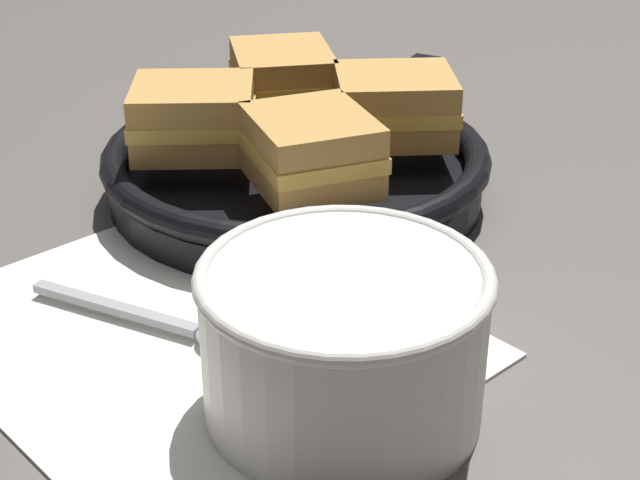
# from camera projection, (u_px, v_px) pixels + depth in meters

# --- Properties ---
(ground_plane) EXTENTS (4.00, 4.00, 0.00)m
(ground_plane) POSITION_uv_depth(u_px,v_px,m) (289.00, 307.00, 0.57)
(ground_plane) COLOR #56514C
(napkin) EXTENTS (0.30, 0.26, 0.00)m
(napkin) POSITION_uv_depth(u_px,v_px,m) (194.00, 331.00, 0.55)
(napkin) COLOR white
(napkin) RESTS_ON ground_plane
(soup_bowl) EXTENTS (0.14, 0.14, 0.08)m
(soup_bowl) POSITION_uv_depth(u_px,v_px,m) (344.00, 333.00, 0.47)
(soup_bowl) COLOR silver
(soup_bowl) RESTS_ON ground_plane
(spoon) EXTENTS (0.15, 0.09, 0.01)m
(spoon) POSITION_uv_depth(u_px,v_px,m) (203.00, 333.00, 0.53)
(spoon) COLOR #9E9EA3
(spoon) RESTS_ON napkin
(skillet) EXTENTS (0.27, 0.37, 0.04)m
(skillet) POSITION_uv_depth(u_px,v_px,m) (298.00, 168.00, 0.70)
(skillet) COLOR black
(skillet) RESTS_ON ground_plane
(sandwich_near_left) EXTENTS (0.10, 0.09, 0.05)m
(sandwich_near_left) POSITION_uv_depth(u_px,v_px,m) (311.00, 150.00, 0.61)
(sandwich_near_left) COLOR #C18E47
(sandwich_near_left) RESTS_ON skillet
(sandwich_near_right) EXTENTS (0.11, 0.11, 0.05)m
(sandwich_near_right) POSITION_uv_depth(u_px,v_px,m) (394.00, 106.00, 0.68)
(sandwich_near_right) COLOR #C18E47
(sandwich_near_right) RESTS_ON skillet
(sandwich_far_left) EXTENTS (0.11, 0.10, 0.05)m
(sandwich_far_left) POSITION_uv_depth(u_px,v_px,m) (282.00, 79.00, 0.73)
(sandwich_far_left) COLOR #C18E47
(sandwich_far_left) RESTS_ON skillet
(sandwich_far_right) EXTENTS (0.11, 0.11, 0.05)m
(sandwich_far_right) POSITION_uv_depth(u_px,v_px,m) (194.00, 117.00, 0.66)
(sandwich_far_right) COLOR #C18E47
(sandwich_far_right) RESTS_ON skillet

